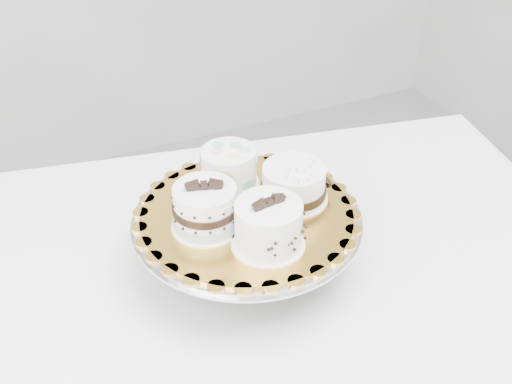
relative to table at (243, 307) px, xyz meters
name	(u,v)px	position (x,y,z in m)	size (l,w,h in m)	color
table	(243,307)	(0.00, 0.00, 0.00)	(1.38, 1.05, 0.75)	white
cake_stand	(247,231)	(0.02, 0.03, 0.14)	(0.37, 0.37, 0.10)	gray
cake_board	(247,214)	(0.02, 0.03, 0.18)	(0.34, 0.34, 0.01)	#C7852A
cake_swirl	(268,226)	(0.02, -0.06, 0.21)	(0.11, 0.11, 0.09)	white
cake_banded	(205,209)	(-0.05, 0.02, 0.21)	(0.12, 0.12, 0.09)	white
cake_dots	(229,167)	(0.03, 0.11, 0.21)	(0.11, 0.11, 0.07)	white
cake_ribbon	(294,184)	(0.11, 0.03, 0.21)	(0.13, 0.13, 0.06)	white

